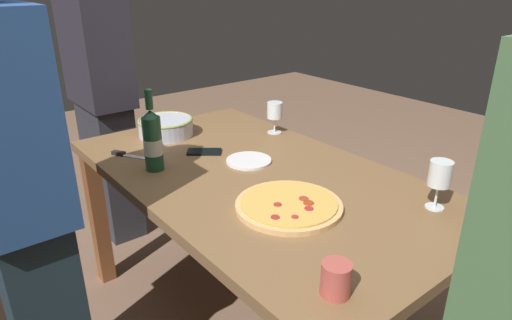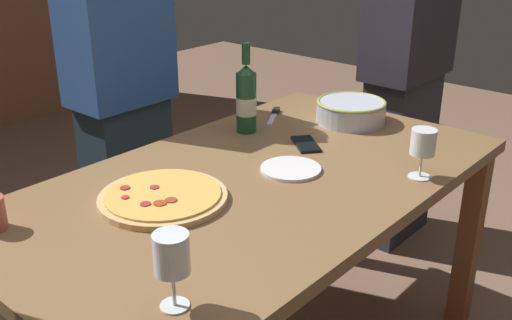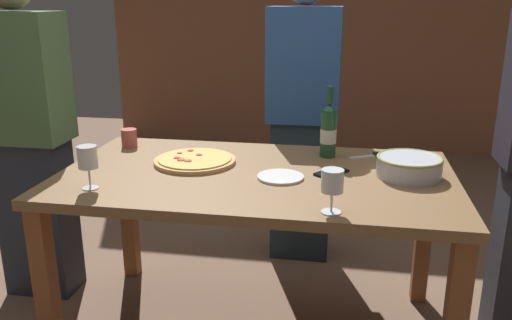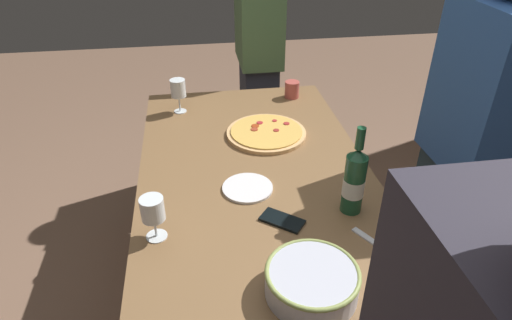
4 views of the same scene
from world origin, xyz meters
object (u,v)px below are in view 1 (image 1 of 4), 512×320
wine_glass_near_pizza (275,111)px  wine_glass_by_bottle (440,175)px  pizza (289,205)px  person_guest_right (21,208)px  cup_amber (336,279)px  cell_phone (204,152)px  person_host (102,100)px  serving_bowl (166,126)px  wine_bottle (153,140)px  pizza_knife (126,155)px  side_plate (249,161)px  dining_table (256,195)px

wine_glass_near_pizza → wine_glass_by_bottle: wine_glass_by_bottle is taller
pizza → person_guest_right: bearing=60.2°
cup_amber → cell_phone: 1.00m
wine_glass_near_pizza → person_host: 1.01m
serving_bowl → cup_amber: (-1.27, 0.23, -0.00)m
wine_bottle → person_host: (0.91, -0.14, -0.06)m
serving_bowl → wine_glass_by_bottle: wine_glass_by_bottle is taller
wine_bottle → cell_phone: bearing=-83.7°
pizza → cell_phone: 0.59m
cell_phone → pizza_knife: 0.33m
pizza → side_plate: size_ratio=1.90×
dining_table → wine_glass_by_bottle: (-0.58, -0.29, 0.21)m
serving_bowl → cell_phone: size_ratio=1.79×
serving_bowl → pizza: bearing=178.2°
wine_bottle → person_guest_right: 0.54m
wine_bottle → wine_glass_by_bottle: size_ratio=1.93×
cup_amber → person_host: (1.86, -0.14, 0.02)m
cup_amber → cell_phone: (0.97, -0.25, -0.04)m
side_plate → pizza_knife: bearing=44.8°
cup_amber → wine_bottle: bearing=-0.2°
pizza → wine_bottle: size_ratio=1.11×
dining_table → side_plate: 0.15m
pizza → wine_glass_near_pizza: 0.76m
dining_table → serving_bowl: (0.61, 0.06, 0.14)m
wine_bottle → person_host: size_ratio=0.20×
wine_glass_near_pizza → pizza_knife: wine_glass_near_pizza is taller
side_plate → person_host: 1.10m
side_plate → pizza_knife: (0.37, 0.37, 0.00)m
serving_bowl → wine_glass_near_pizza: (-0.29, -0.43, 0.06)m
dining_table → wine_bottle: (0.28, 0.29, 0.22)m
cell_phone → dining_table: bearing=-133.7°
dining_table → wine_glass_near_pizza: wine_glass_near_pizza is taller
dining_table → pizza_knife: size_ratio=9.54×
side_plate → cell_phone: bearing=24.4°
person_guest_right → wine_bottle: bearing=25.7°
side_plate → person_guest_right: bearing=89.1°
side_plate → person_guest_right: (0.01, 0.84, 0.07)m
wine_glass_near_pizza → person_guest_right: bearing=99.6°
dining_table → side_plate: side_plate is taller
dining_table → pizza_knife: 0.58m
dining_table → person_guest_right: person_guest_right is taller
dining_table → cup_amber: bearing=156.6°
side_plate → person_guest_right: person_guest_right is taller
pizza_knife → cup_amber: bearing=-178.3°
dining_table → person_guest_right: bearing=81.4°
cell_phone → person_guest_right: size_ratio=0.09×
wine_glass_near_pizza → pizza_knife: 0.71m
cup_amber → person_guest_right: bearing=32.8°
cup_amber → side_plate: 0.84m
dining_table → cell_phone: 0.32m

